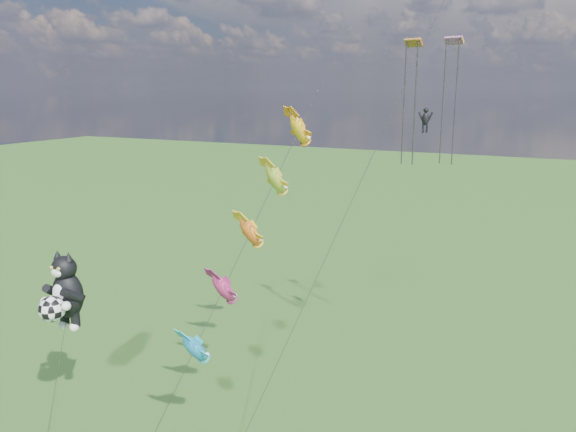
% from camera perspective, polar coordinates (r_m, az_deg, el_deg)
% --- Properties ---
extents(ground, '(300.00, 300.00, 0.00)m').
position_cam_1_polar(ground, '(41.94, -20.28, -15.80)').
color(ground, '#174010').
extents(cat_kite_rig, '(2.24, 4.07, 10.39)m').
position_cam_1_polar(cat_kite_rig, '(35.54, -21.86, -7.29)').
color(cat_kite_rig, brown).
rests_on(cat_kite_rig, ground).
extents(fish_windsock_rig, '(4.15, 15.48, 20.29)m').
position_cam_1_polar(fish_windsock_rig, '(32.51, -3.88, -1.76)').
color(fish_windsock_rig, brown).
rests_on(fish_windsock_rig, ground).
extents(parafoil_rig, '(8.35, 16.01, 26.84)m').
position_cam_1_polar(parafoil_rig, '(37.39, 13.54, 10.53)').
color(parafoil_rig, brown).
rests_on(parafoil_rig, ground).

